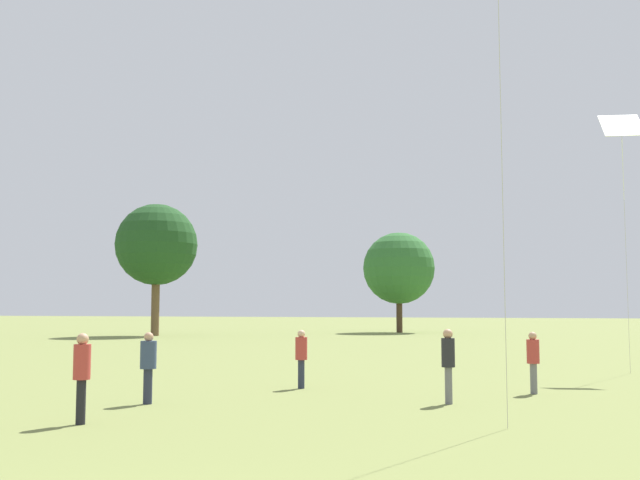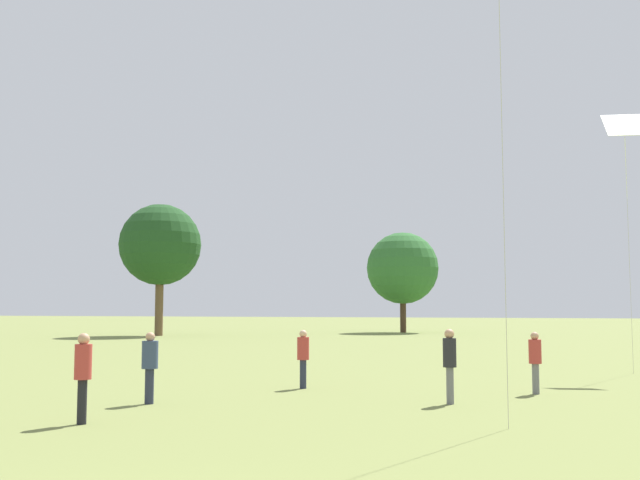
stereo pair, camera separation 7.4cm
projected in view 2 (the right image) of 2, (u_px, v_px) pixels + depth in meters
person_standing_0 at (535, 357)px, 18.98m from camera, size 0.37×0.37×1.56m
person_standing_2 at (83, 369)px, 14.14m from camera, size 0.43×0.43×1.70m
person_standing_3 at (150, 361)px, 17.07m from camera, size 0.49×0.49×1.62m
person_standing_4 at (303, 354)px, 20.28m from camera, size 0.43×0.43×1.57m
person_standing_5 at (450, 358)px, 17.04m from camera, size 0.36×0.36×1.70m
kite_3 at (625, 129)px, 25.40m from camera, size 1.48×1.19×8.84m
distant_tree_0 at (403, 268)px, 64.89m from camera, size 6.21×6.21×8.67m
distant_tree_1 at (160, 245)px, 57.79m from camera, size 6.28×6.28×10.15m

